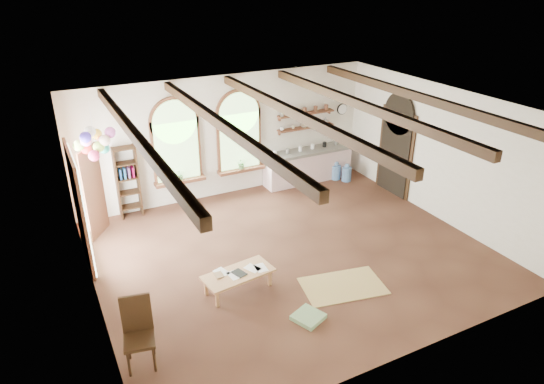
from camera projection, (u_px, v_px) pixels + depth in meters
floor at (292, 252)px, 10.49m from camera, size 8.00×8.00×0.00m
ceiling_beams at (294, 113)px, 9.18m from camera, size 6.20×6.80×0.18m
window_left at (176, 144)px, 12.00m from camera, size 1.30×0.28×2.20m
window_right at (239, 134)px, 12.70m from camera, size 1.30×0.28×2.20m
left_doorway at (80, 209)px, 9.84m from camera, size 0.10×1.90×2.50m
right_doorway at (395, 154)px, 12.86m from camera, size 0.10×1.30×2.40m
kitchen_counter at (308, 165)px, 13.82m from camera, size 2.68×0.62×0.94m
wall_shelf_lower at (306, 127)px, 13.51m from camera, size 1.70×0.24×0.04m
wall_shelf_upper at (306, 113)px, 13.35m from camera, size 1.70×0.24×0.04m
wall_clock at (342, 109)px, 13.94m from camera, size 0.32×0.04×0.32m
bookshelf at (128, 182)px, 11.68m from camera, size 0.53×0.32×1.80m
coffee_table at (238, 275)px, 9.15m from camera, size 1.41×0.79×0.38m
side_chair at (140, 347)px, 7.42m from camera, size 0.54×0.54×1.17m
floor_mat at (343, 286)px, 9.38m from camera, size 1.72×1.25×0.02m
floor_cushion at (308, 317)px, 8.50m from camera, size 0.62×0.62×0.08m
water_jug_a at (336, 171)px, 14.04m from camera, size 0.28×0.28×0.54m
water_jug_b at (347, 173)px, 13.92m from camera, size 0.27×0.27×0.52m
balloon_cluster at (95, 142)px, 9.96m from camera, size 0.86×0.86×1.15m
table_book at (215, 276)px, 9.02m from camera, size 0.15×0.22×0.02m
tablet at (239, 273)px, 9.11m from camera, size 0.26×0.32×0.01m
potted_plant_left at (180, 175)px, 12.24m from camera, size 0.27×0.23×0.30m
potted_plant_right at (242, 163)px, 12.94m from camera, size 0.27×0.23×0.30m
shelf_cup_a at (282, 129)px, 13.18m from camera, size 0.12×0.10×0.10m
shelf_cup_b at (293, 127)px, 13.32m from camera, size 0.10×0.10×0.09m
shelf_bowl_a at (304, 126)px, 13.47m from camera, size 0.22×0.22×0.05m
shelf_bowl_b at (315, 124)px, 13.62m from camera, size 0.20×0.20×0.06m
shelf_vase at (326, 120)px, 13.73m from camera, size 0.18×0.18×0.19m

